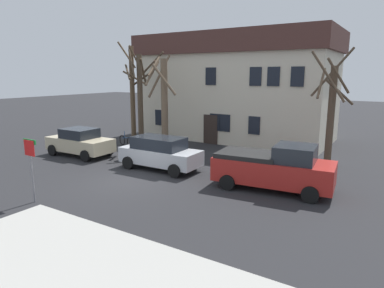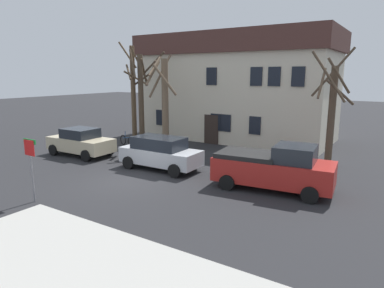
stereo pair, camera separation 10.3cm
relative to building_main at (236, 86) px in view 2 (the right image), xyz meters
The scene contains 11 objects.
ground_plane 13.67m from the building_main, 86.93° to the right, with size 120.00×120.00×0.00m, color #262628.
building_main is the anchor object (origin of this frame).
tree_bare_near 7.87m from the building_main, 135.00° to the right, with size 1.79×2.45×7.19m.
tree_bare_mid 7.41m from the building_main, 130.57° to the right, with size 2.52×2.53×6.65m.
tree_bare_far 7.03m from the building_main, 106.15° to the right, with size 2.22×2.21×6.22m.
tree_bare_end 10.22m from the building_main, 36.41° to the right, with size 2.32×2.33×6.32m.
car_beige_sedan 12.44m from the building_main, 116.35° to the right, with size 4.33×2.10×1.69m.
car_silver_wagon 11.09m from the building_main, 86.14° to the right, with size 4.38×1.99×1.73m.
pickup_truck_red 12.96m from the building_main, 56.96° to the right, with size 5.21×2.58×2.04m.
street_sign_pole 17.21m from the building_main, 91.89° to the right, with size 0.76×0.07×2.52m.
bicycle_leaning 9.42m from the building_main, 124.75° to the right, with size 1.69×0.54×1.03m.
Camera 2 is at (10.82, -11.37, 4.94)m, focal length 31.85 mm.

